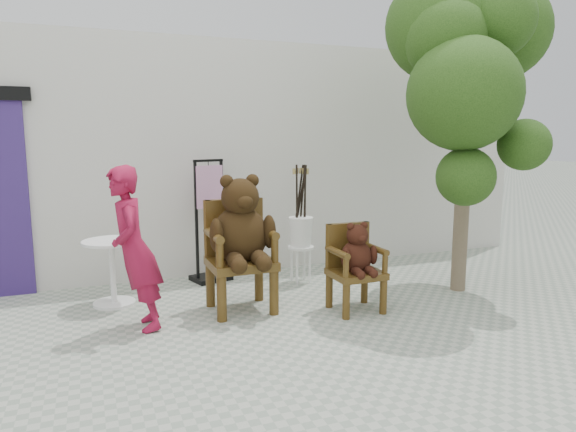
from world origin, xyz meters
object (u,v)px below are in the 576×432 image
object	(u,v)px
stool_bucket	(301,231)
tree	(468,65)
chair_small	(355,258)
person	(135,249)
chair_big	(240,235)
cafe_table	(112,264)
display_stand	(210,234)

from	to	relation	value
stool_bucket	tree	size ratio (longest dim) A/B	0.41
chair_small	person	bearing A→B (deg)	173.09
person	tree	xyz separation A→B (m)	(3.58, -0.13, 1.80)
chair_big	stool_bucket	xyz separation A→B (m)	(0.97, 0.72, -0.16)
chair_small	person	distance (m)	2.18
person	cafe_table	bearing A→B (deg)	-168.08
person	display_stand	world-z (taller)	person
display_stand	tree	size ratio (longest dim) A/B	0.42
chair_small	stool_bucket	size ratio (longest dim) A/B	0.64
display_stand	tree	distance (m)	3.57
cafe_table	tree	distance (m)	4.42
chair_small	cafe_table	world-z (taller)	chair_small
cafe_table	stool_bucket	size ratio (longest dim) A/B	0.48
stool_bucket	display_stand	bearing A→B (deg)	154.17
chair_big	chair_small	distance (m)	1.21
chair_small	cafe_table	distance (m)	2.58
chair_small	display_stand	distance (m)	2.00
cafe_table	display_stand	distance (m)	1.31
display_stand	stool_bucket	distance (m)	1.13
chair_big	stool_bucket	bearing A→B (deg)	36.38
chair_big	display_stand	bearing A→B (deg)	91.98
chair_small	stool_bucket	world-z (taller)	stool_bucket
person	chair_small	bearing A→B (deg)	83.50
chair_big	display_stand	size ratio (longest dim) A/B	0.93
chair_small	stool_bucket	bearing A→B (deg)	96.23
person	tree	distance (m)	4.01
stool_bucket	tree	bearing A→B (deg)	-33.29
chair_big	display_stand	world-z (taller)	display_stand
person	cafe_table	distance (m)	0.91
display_stand	stool_bucket	size ratio (longest dim) A/B	1.04
person	tree	size ratio (longest dim) A/B	0.43
chair_big	chair_small	size ratio (longest dim) A/B	1.52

